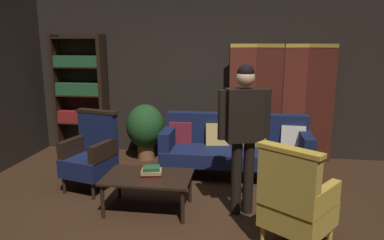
% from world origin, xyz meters
% --- Properties ---
extents(ground_plane, '(10.00, 10.00, 0.00)m').
position_xyz_m(ground_plane, '(0.00, 0.00, 0.00)').
color(ground_plane, '#331E11').
extents(back_wall, '(7.20, 0.10, 2.80)m').
position_xyz_m(back_wall, '(0.00, 2.45, 1.40)').
color(back_wall, black).
rests_on(back_wall, ground_plane).
extents(folding_screen, '(1.68, 0.29, 1.90)m').
position_xyz_m(folding_screen, '(1.25, 2.27, 0.99)').
color(folding_screen, '#5B2319').
rests_on(folding_screen, ground_plane).
extents(bookshelf, '(0.90, 0.32, 2.05)m').
position_xyz_m(bookshelf, '(-2.15, 2.19, 1.06)').
color(bookshelf, black).
rests_on(bookshelf, ground_plane).
extents(velvet_couch, '(2.12, 0.78, 0.88)m').
position_xyz_m(velvet_couch, '(0.55, 1.46, 0.46)').
color(velvet_couch, black).
rests_on(velvet_couch, ground_plane).
extents(coffee_table, '(1.00, 0.64, 0.42)m').
position_xyz_m(coffee_table, '(-0.42, 0.15, 0.37)').
color(coffee_table, black).
rests_on(coffee_table, ground_plane).
extents(armchair_gilt_accent, '(0.81, 0.81, 1.04)m').
position_xyz_m(armchair_gilt_accent, '(1.15, -0.45, 0.49)').
color(armchair_gilt_accent, gold).
rests_on(armchair_gilt_accent, ground_plane).
extents(armchair_wing_left, '(0.71, 0.70, 1.04)m').
position_xyz_m(armchair_wing_left, '(-1.33, 0.67, 0.49)').
color(armchair_wing_left, black).
rests_on(armchair_wing_left, ground_plane).
extents(standing_figure, '(0.57, 0.32, 1.70)m').
position_xyz_m(standing_figure, '(0.66, 0.23, 1.03)').
color(standing_figure, black).
rests_on(standing_figure, ground_plane).
extents(potted_plant, '(0.63, 0.63, 0.92)m').
position_xyz_m(potted_plant, '(-0.95, 1.97, 0.53)').
color(potted_plant, brown).
rests_on(potted_plant, ground_plane).
extents(book_red_leather, '(0.26, 0.19, 0.04)m').
position_xyz_m(book_red_leather, '(-0.37, 0.14, 0.44)').
color(book_red_leather, maroon).
rests_on(book_red_leather, coffee_table).
extents(book_tan_leather, '(0.26, 0.22, 0.04)m').
position_xyz_m(book_tan_leather, '(-0.37, 0.14, 0.48)').
color(book_tan_leather, '#9E7A47').
rests_on(book_tan_leather, book_red_leather).
extents(book_green_cloth, '(0.22, 0.19, 0.04)m').
position_xyz_m(book_green_cloth, '(-0.37, 0.14, 0.52)').
color(book_green_cloth, '#1E4C28').
rests_on(book_green_cloth, book_tan_leather).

